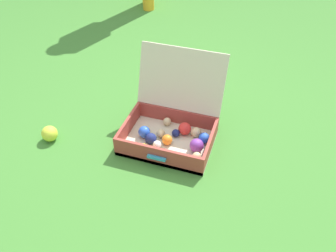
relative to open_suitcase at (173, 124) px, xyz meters
The scene contains 3 objects.
ground_plane 0.12m from the open_suitcase, 169.60° to the right, with size 16.00×16.00×0.00m, color #3D7A2D.
open_suitcase is the anchor object (origin of this frame).
stray_ball_on_grass 0.76m from the open_suitcase, 160.20° to the right, with size 0.10×0.10×0.10m, color #CCDB38.
Camera 1 is at (0.53, -1.53, 1.47)m, focal length 36.96 mm.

